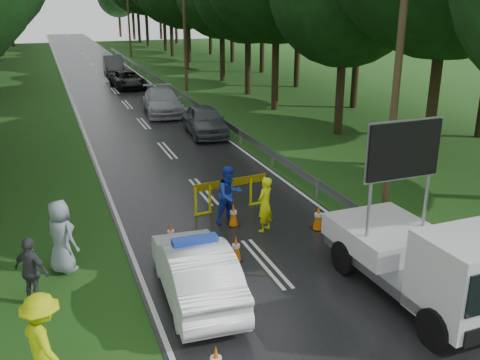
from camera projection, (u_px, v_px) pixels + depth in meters
name	position (u px, v px, depth m)	size (l,w,h in m)	color
ground	(266.00, 263.00, 14.59)	(160.00, 160.00, 0.00)	#1F4E16
road	(115.00, 91.00, 41.20)	(7.00, 140.00, 0.02)	black
guardrail	(163.00, 82.00, 41.94)	(0.12, 60.06, 0.70)	gray
utility_pole_near	(399.00, 60.00, 16.42)	(1.40, 0.24, 10.00)	#462E20
utility_pole_mid	(185.00, 23.00, 39.48)	(1.40, 0.24, 10.00)	#462E20
utility_pole_far	(128.00, 13.00, 62.55)	(1.40, 0.24, 10.00)	#462E20
police_sedan	(196.00, 270.00, 12.72)	(1.73, 4.42, 1.58)	white
work_truck	(430.00, 260.00, 12.36)	(2.45, 5.23, 4.12)	gray
barrier	(231.00, 187.00, 17.99)	(2.66, 0.38, 1.11)	#D9D40B
officer	(265.00, 204.00, 16.34)	(0.64, 0.42, 1.75)	#E8FF0D
civilian	(229.00, 195.00, 16.94)	(0.91, 0.71, 1.88)	#1B37B1
bystander_left	(44.00, 343.00, 9.64)	(1.27, 0.73, 1.96)	#D0E80C
bystander_mid	(32.00, 271.00, 12.46)	(0.98, 0.41, 1.67)	#3F4146
bystander_right	(61.00, 237.00, 13.88)	(0.97, 0.63, 1.99)	gray
queue_car_first	(205.00, 120.00, 27.96)	(1.84, 4.58, 1.56)	#464A4E
queue_car_second	(162.00, 101.00, 32.98)	(2.15, 5.28, 1.53)	#9D9FA5
queue_car_third	(128.00, 80.00, 42.25)	(2.21, 4.80, 1.33)	black
queue_car_fourth	(113.00, 64.00, 50.60)	(1.72, 4.92, 1.62)	#393B40
cone_center	(236.00, 249.00, 14.63)	(0.35, 0.35, 0.74)	black
cone_far	(233.00, 215.00, 16.86)	(0.37, 0.37, 0.77)	black
cone_left_mid	(171.00, 234.00, 15.53)	(0.34, 0.34, 0.72)	black
cone_right	(318.00, 218.00, 16.58)	(0.39, 0.39, 0.82)	black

